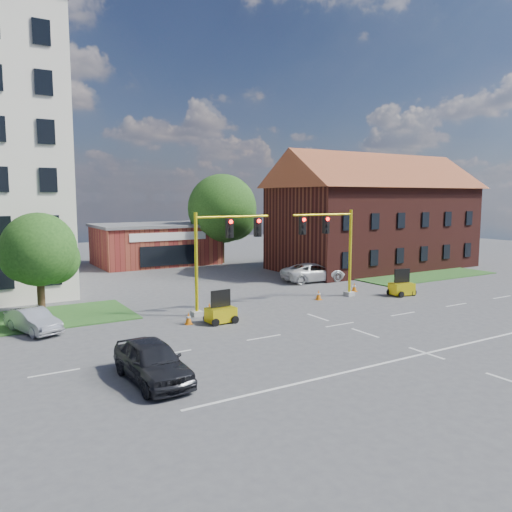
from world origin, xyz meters
name	(u,v)px	position (x,y,z in m)	size (l,w,h in m)	color
ground	(340,325)	(0.00, 0.00, 0.00)	(120.00, 120.00, 0.00)	#454547
grass_verge_ne	(428,276)	(18.00, 9.00, 0.04)	(14.00, 4.00, 0.08)	#25541F
lane_markings	(379,337)	(0.00, -3.00, 0.01)	(60.00, 36.00, 0.01)	silver
brick_shop	(155,244)	(0.00, 29.98, 2.16)	(12.40, 8.40, 4.30)	maroon
townhouse_row	(374,209)	(18.00, 16.00, 5.93)	(21.00, 11.00, 11.50)	#471A15
tree_large	(225,211)	(6.88, 27.08, 5.63)	(7.76, 7.39, 9.57)	#3E2616
tree_nw_front	(43,252)	(-13.78, 10.58, 3.87)	(4.53, 4.32, 6.21)	#3E2616
signal_mast_west	(221,250)	(-4.36, 6.00, 3.92)	(5.30, 0.60, 6.20)	#9A9A95
signal_mast_east	(332,243)	(4.36, 6.00, 3.92)	(5.30, 0.60, 6.20)	#9A9A95
trailer_west	(221,313)	(-5.51, 3.80, 0.56)	(1.65, 1.15, 1.80)	yellow
trailer_east	(402,288)	(9.33, 4.15, 0.58)	(1.80, 1.37, 1.85)	yellow
cone_a	(188,318)	(-7.22, 4.44, 0.34)	(0.40, 0.40, 0.70)	orange
cone_b	(209,309)	(-5.14, 6.07, 0.34)	(0.40, 0.40, 0.70)	orange
cone_c	(319,295)	(3.20, 6.00, 0.34)	(0.40, 0.40, 0.70)	orange
cone_d	(354,287)	(7.38, 7.01, 0.34)	(0.40, 0.40, 0.70)	orange
pickup_white	(314,272)	(7.64, 12.32, 0.77)	(2.57, 5.57, 1.55)	silver
sedan_dark	(152,361)	(-11.88, -2.90, 0.81)	(1.91, 4.74, 1.61)	black
sedan_silver_front	(33,321)	(-14.89, 7.06, 0.64)	(1.35, 3.88, 1.28)	#9FA1A6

